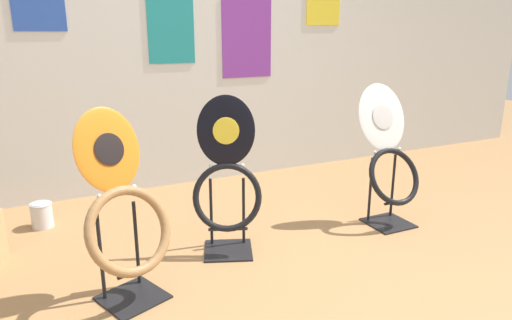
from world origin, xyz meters
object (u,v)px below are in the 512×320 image
object	(u,v)px
toilet_seat_display_white_plain	(389,160)
paint_can	(42,214)
toilet_seat_display_jazz_black	(227,181)
toilet_seat_display_orange_sun	(124,214)

from	to	relation	value
toilet_seat_display_white_plain	paint_can	size ratio (longest dim) A/B	5.41
toilet_seat_display_jazz_black	paint_can	size ratio (longest dim) A/B	5.37
toilet_seat_display_white_plain	toilet_seat_display_jazz_black	world-z (taller)	toilet_seat_display_white_plain
toilet_seat_display_orange_sun	paint_can	distance (m)	1.22
toilet_seat_display_jazz_black	paint_can	bearing A→B (deg)	139.13
toilet_seat_display_orange_sun	toilet_seat_display_jazz_black	xyz separation A→B (m)	(0.62, 0.25, -0.00)
toilet_seat_display_white_plain	toilet_seat_display_jazz_black	size ratio (longest dim) A/B	1.01
toilet_seat_display_orange_sun	toilet_seat_display_white_plain	size ratio (longest dim) A/B	1.00
paint_can	toilet_seat_display_white_plain	bearing A→B (deg)	-23.55
toilet_seat_display_white_plain	paint_can	world-z (taller)	toilet_seat_display_white_plain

